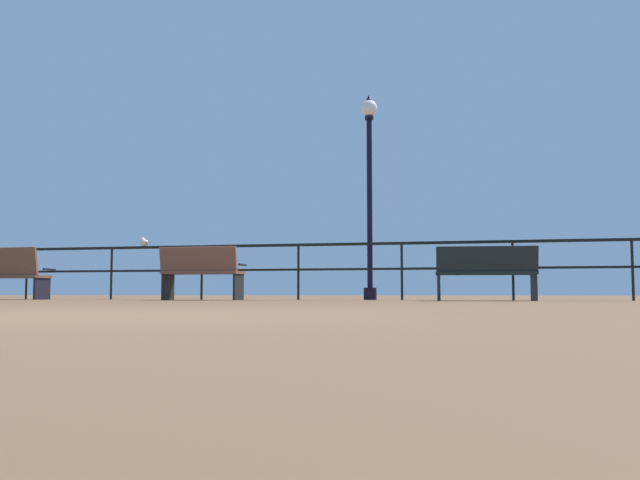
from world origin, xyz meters
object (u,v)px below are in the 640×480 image
Objects in this scene: bench_near_left at (201,271)px; seagull_on_rail at (144,242)px; bench_near_right at (486,270)px; lamppost_center at (369,177)px.

seagull_on_rail is (-1.53, 0.83, 0.58)m from bench_near_left.
bench_near_left is at bearing -28.56° from seagull_on_rail.
lamppost_center reaches higher than bench_near_right.
bench_near_right is at bearing -7.44° from seagull_on_rail.
lamppost_center is 4.50m from seagull_on_rail.
bench_near_right is at bearing -27.70° from lamppost_center.
lamppost_center is at bearing 3.07° from seagull_on_rail.
seagull_on_rail is (-4.34, -0.23, -1.14)m from lamppost_center.
lamppost_center reaches higher than bench_near_left.
bench_near_right is (4.84, 0.00, -0.03)m from bench_near_left.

